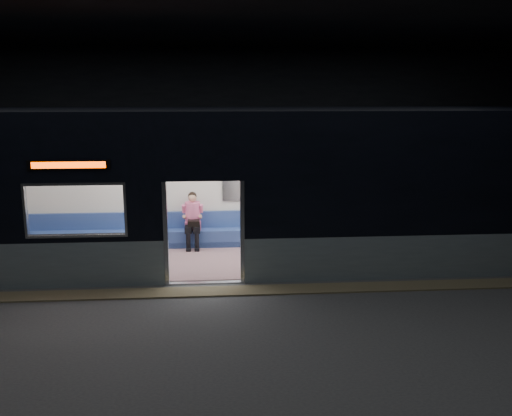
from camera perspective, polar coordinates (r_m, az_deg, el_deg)
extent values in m
cube|color=#47494C|center=(9.87, -5.45, -10.01)|extent=(24.00, 14.00, 0.01)
cube|color=black|center=(9.23, -6.11, 20.02)|extent=(24.00, 14.00, 0.04)
cube|color=black|center=(16.16, -5.24, 7.82)|extent=(24.00, 0.04, 5.00)
cube|color=black|center=(2.48, -9.32, -17.11)|extent=(24.00, 0.04, 5.00)
cube|color=#8C7F59|center=(10.37, -5.41, -8.76)|extent=(22.80, 0.50, 0.03)
cube|color=#90A3AC|center=(11.66, 19.24, -4.76)|extent=(8.30, 0.12, 0.90)
cube|color=black|center=(11.32, 19.80, 3.02)|extent=(8.30, 0.12, 2.30)
cube|color=black|center=(10.26, -5.65, 6.04)|extent=(1.40, 0.12, 1.15)
cube|color=#B7BABC|center=(10.59, -9.48, -2.69)|extent=(0.08, 0.14, 2.05)
cube|color=#B7BABC|center=(10.56, -1.45, -2.57)|extent=(0.08, 0.14, 2.05)
cube|color=black|center=(10.55, -19.10, 4.31)|extent=(1.50, 0.04, 0.18)
cube|color=#FC3D00|center=(10.54, -19.11, 4.30)|extent=(1.34, 0.03, 0.12)
cube|color=silver|center=(13.25, -5.32, 2.95)|extent=(18.00, 0.12, 3.20)
cube|color=black|center=(11.65, -5.58, 9.97)|extent=(18.00, 3.00, 0.15)
cube|color=gray|center=(12.21, -5.27, -5.48)|extent=(17.76, 2.76, 0.04)
cube|color=silver|center=(11.72, -5.49, 5.45)|extent=(17.76, 2.76, 0.10)
cube|color=#31528F|center=(13.22, -5.23, -3.08)|extent=(11.00, 0.48, 0.41)
cube|color=#31528F|center=(13.31, -5.25, -1.18)|extent=(11.00, 0.10, 0.40)
cube|color=#7E5C61|center=(11.65, -21.91, -6.05)|extent=(4.40, 0.48, 0.41)
cube|color=#7E5C61|center=(11.52, 11.36, -5.58)|extent=(4.40, 0.48, 0.41)
cylinder|color=silver|center=(10.87, -10.47, -1.55)|extent=(0.04, 0.04, 2.26)
cylinder|color=silver|center=(13.07, -9.47, 0.79)|extent=(0.04, 0.04, 2.26)
cylinder|color=silver|center=(10.83, -0.43, -1.39)|extent=(0.04, 0.04, 2.26)
cylinder|color=silver|center=(13.04, -1.13, 0.93)|extent=(0.04, 0.04, 2.26)
cylinder|color=silver|center=(12.84, -5.37, 4.23)|extent=(11.00, 0.03, 0.03)
cube|color=black|center=(12.96, -7.12, -2.16)|extent=(0.16, 0.45, 0.15)
cube|color=black|center=(12.95, -6.24, -2.15)|extent=(0.16, 0.45, 0.15)
cylinder|color=black|center=(12.83, -7.13, -3.55)|extent=(0.10, 0.10, 0.43)
cylinder|color=black|center=(12.82, -6.24, -3.54)|extent=(0.10, 0.10, 0.43)
cube|color=pink|center=(13.13, -6.65, -1.87)|extent=(0.38, 0.21, 0.19)
cylinder|color=pink|center=(13.08, -6.68, -0.43)|extent=(0.40, 0.40, 0.49)
sphere|color=tan|center=(12.99, -6.73, 1.06)|extent=(0.20, 0.20, 0.20)
sphere|color=black|center=(13.02, -6.72, 1.25)|extent=(0.21, 0.21, 0.21)
cube|color=black|center=(12.85, -6.57, -1.60)|extent=(0.30, 0.27, 0.14)
cube|color=white|center=(13.20, -0.91, 2.59)|extent=(1.12, 0.03, 0.73)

